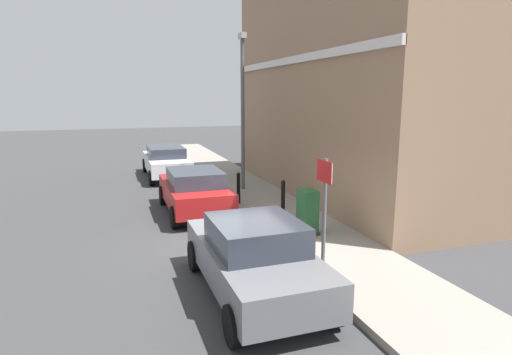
{
  "coord_description": "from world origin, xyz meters",
  "views": [
    {
      "loc": [
        -2.77,
        -9.8,
        3.69
      ],
      "look_at": [
        1.33,
        2.29,
        1.2
      ],
      "focal_mm": 29.85,
      "sensor_mm": 36.0,
      "label": 1
    }
  ],
  "objects_px": {
    "car_grey": "(254,257)",
    "car_white": "(166,161)",
    "utility_cabinet": "(307,213)",
    "lamppost": "(243,105)",
    "bollard_near_cabinet": "(283,196)",
    "street_sign": "(324,198)",
    "car_red": "(195,190)",
    "bollard_far_kerb": "(239,187)"
  },
  "relations": [
    {
      "from": "utility_cabinet",
      "to": "lamppost",
      "type": "bearing_deg",
      "value": 90.09
    },
    {
      "from": "car_grey",
      "to": "car_white",
      "type": "relative_size",
      "value": 0.91
    },
    {
      "from": "car_grey",
      "to": "car_red",
      "type": "bearing_deg",
      "value": -0.62
    },
    {
      "from": "car_grey",
      "to": "lamppost",
      "type": "relative_size",
      "value": 0.71
    },
    {
      "from": "car_white",
      "to": "bollard_far_kerb",
      "type": "height_order",
      "value": "car_white"
    },
    {
      "from": "bollard_near_cabinet",
      "to": "bollard_far_kerb",
      "type": "bearing_deg",
      "value": 118.83
    },
    {
      "from": "bollard_far_kerb",
      "to": "lamppost",
      "type": "height_order",
      "value": "lamppost"
    },
    {
      "from": "utility_cabinet",
      "to": "car_red",
      "type": "bearing_deg",
      "value": 124.61
    },
    {
      "from": "car_grey",
      "to": "car_white",
      "type": "xyz_separation_m",
      "value": [
        -0.1,
        12.31,
        -0.0
      ]
    },
    {
      "from": "utility_cabinet",
      "to": "bollard_near_cabinet",
      "type": "xyz_separation_m",
      "value": [
        0.1,
        1.9,
        0.02
      ]
    },
    {
      "from": "car_grey",
      "to": "bollard_near_cabinet",
      "type": "relative_size",
      "value": 3.91
    },
    {
      "from": "car_grey",
      "to": "lamppost",
      "type": "bearing_deg",
      "value": -16.21
    },
    {
      "from": "car_grey",
      "to": "utility_cabinet",
      "type": "xyz_separation_m",
      "value": [
        2.31,
        2.57,
        -0.07
      ]
    },
    {
      "from": "utility_cabinet",
      "to": "lamppost",
      "type": "height_order",
      "value": "lamppost"
    },
    {
      "from": "bollard_near_cabinet",
      "to": "bollard_far_kerb",
      "type": "relative_size",
      "value": 1.0
    },
    {
      "from": "bollard_near_cabinet",
      "to": "bollard_far_kerb",
      "type": "height_order",
      "value": "same"
    },
    {
      "from": "bollard_near_cabinet",
      "to": "car_red",
      "type": "bearing_deg",
      "value": 149.08
    },
    {
      "from": "car_red",
      "to": "bollard_near_cabinet",
      "type": "distance_m",
      "value": 2.8
    },
    {
      "from": "bollard_near_cabinet",
      "to": "street_sign",
      "type": "distance_m",
      "value": 4.29
    },
    {
      "from": "car_white",
      "to": "lamppost",
      "type": "relative_size",
      "value": 0.78
    },
    {
      "from": "car_red",
      "to": "lamppost",
      "type": "bearing_deg",
      "value": -44.79
    },
    {
      "from": "utility_cabinet",
      "to": "street_sign",
      "type": "xyz_separation_m",
      "value": [
        -0.7,
        -2.21,
        0.98
      ]
    },
    {
      "from": "car_grey",
      "to": "street_sign",
      "type": "relative_size",
      "value": 1.77
    },
    {
      "from": "street_sign",
      "to": "lamppost",
      "type": "distance_m",
      "value": 8.06
    },
    {
      "from": "car_grey",
      "to": "bollard_far_kerb",
      "type": "height_order",
      "value": "car_grey"
    },
    {
      "from": "car_grey",
      "to": "car_white",
      "type": "distance_m",
      "value": 12.31
    },
    {
      "from": "car_white",
      "to": "lamppost",
      "type": "distance_m",
      "value": 5.39
    },
    {
      "from": "lamppost",
      "to": "car_grey",
      "type": "bearing_deg",
      "value": -105.62
    },
    {
      "from": "bollard_near_cabinet",
      "to": "car_grey",
      "type": "bearing_deg",
      "value": -118.32
    },
    {
      "from": "lamppost",
      "to": "street_sign",
      "type": "bearing_deg",
      "value": -95.06
    },
    {
      "from": "utility_cabinet",
      "to": "street_sign",
      "type": "relative_size",
      "value": 0.5
    },
    {
      "from": "car_red",
      "to": "bollard_far_kerb",
      "type": "height_order",
      "value": "car_red"
    },
    {
      "from": "car_red",
      "to": "street_sign",
      "type": "distance_m",
      "value": 5.85
    },
    {
      "from": "car_red",
      "to": "bollard_far_kerb",
      "type": "xyz_separation_m",
      "value": [
        1.5,
        0.21,
        -0.04
      ]
    },
    {
      "from": "bollard_near_cabinet",
      "to": "street_sign",
      "type": "height_order",
      "value": "street_sign"
    },
    {
      "from": "bollard_near_cabinet",
      "to": "utility_cabinet",
      "type": "bearing_deg",
      "value": -93.01
    },
    {
      "from": "car_red",
      "to": "utility_cabinet",
      "type": "relative_size",
      "value": 3.4
    },
    {
      "from": "car_red",
      "to": "car_white",
      "type": "bearing_deg",
      "value": 0.85
    },
    {
      "from": "car_red",
      "to": "utility_cabinet",
      "type": "distance_m",
      "value": 4.06
    },
    {
      "from": "bollard_far_kerb",
      "to": "street_sign",
      "type": "bearing_deg",
      "value": -88.97
    },
    {
      "from": "bollard_near_cabinet",
      "to": "bollard_far_kerb",
      "type": "xyz_separation_m",
      "value": [
        -0.91,
        1.65,
        0.0
      ]
    },
    {
      "from": "car_white",
      "to": "street_sign",
      "type": "height_order",
      "value": "street_sign"
    }
  ]
}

